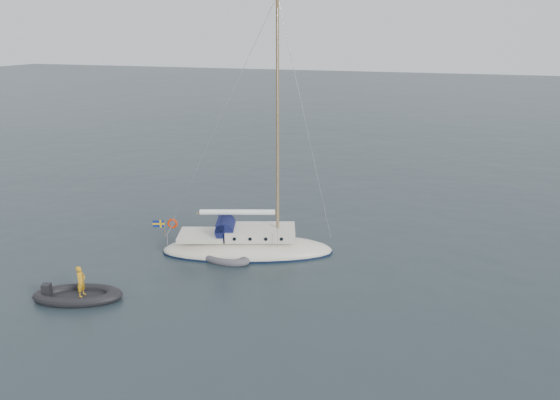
% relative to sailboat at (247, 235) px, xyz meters
% --- Properties ---
extents(ground, '(300.00, 300.00, 0.00)m').
position_rel_sailboat_xyz_m(ground, '(2.70, -2.41, -1.12)').
color(ground, black).
rests_on(ground, ground).
extents(sailboat, '(10.43, 3.12, 14.86)m').
position_rel_sailboat_xyz_m(sailboat, '(0.00, 0.00, 0.00)').
color(sailboat, beige).
rests_on(sailboat, ground).
extents(dinghy, '(3.00, 1.36, 0.43)m').
position_rel_sailboat_xyz_m(dinghy, '(-0.76, -1.54, -0.94)').
color(dinghy, '#4E4D53').
rests_on(dinghy, ground).
extents(rib, '(4.31, 1.96, 1.77)m').
position_rel_sailboat_xyz_m(rib, '(-5.68, -7.98, -0.85)').
color(rib, black).
rests_on(rib, ground).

